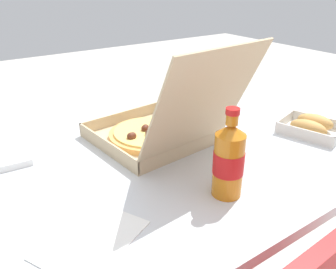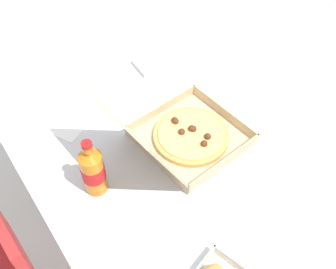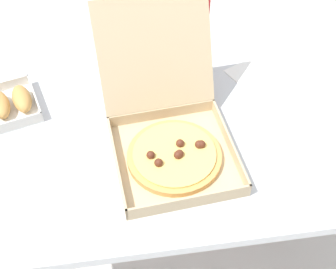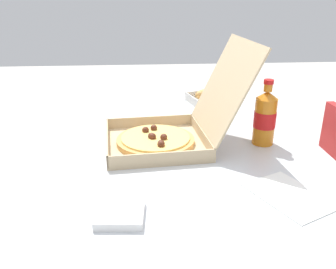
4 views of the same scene
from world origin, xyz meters
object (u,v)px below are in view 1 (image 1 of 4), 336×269
bread_side_box (311,126)px  napkin_pile (9,159)px  pizza_box_open (159,129)px  paper_menu (91,239)px  cola_bottle (229,160)px

bread_side_box → napkin_pile: size_ratio=2.03×
pizza_box_open → napkin_pile: (0.42, -0.15, -0.04)m
bread_side_box → paper_menu: bearing=4.3°
bread_side_box → pizza_box_open: bearing=-26.0°
pizza_box_open → napkin_pile: pizza_box_open is taller
bread_side_box → paper_menu: (0.82, 0.06, -0.02)m
paper_menu → cola_bottle: bearing=148.4°
bread_side_box → cola_bottle: (0.48, 0.10, 0.07)m
pizza_box_open → napkin_pile: 0.44m
bread_side_box → napkin_pile: 0.95m
pizza_box_open → bread_side_box: bearing=154.0°
bread_side_box → cola_bottle: cola_bottle is taller
cola_bottle → bread_side_box: bearing=-168.5°
pizza_box_open → paper_menu: (0.35, 0.29, -0.05)m
pizza_box_open → cola_bottle: pizza_box_open is taller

